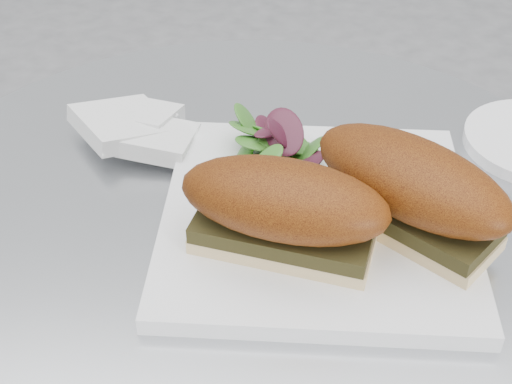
% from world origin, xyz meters
% --- Properties ---
extents(table, '(0.70, 0.70, 0.73)m').
position_xyz_m(table, '(0.00, 0.00, 0.49)').
color(table, '#B3B6BA').
rests_on(table, ground).
extents(plate, '(0.28, 0.28, 0.02)m').
position_xyz_m(plate, '(0.06, -0.00, 0.74)').
color(plate, white).
rests_on(plate, table).
extents(sandwich_left, '(0.18, 0.11, 0.08)m').
position_xyz_m(sandwich_left, '(0.03, -0.05, 0.79)').
color(sandwich_left, '#D7C586').
rests_on(sandwich_left, plate).
extents(sandwich_right, '(0.19, 0.17, 0.08)m').
position_xyz_m(sandwich_right, '(0.13, -0.02, 0.79)').
color(sandwich_right, '#D7C586').
rests_on(sandwich_right, plate).
extents(salad, '(0.10, 0.10, 0.05)m').
position_xyz_m(salad, '(0.02, 0.08, 0.77)').
color(salad, '#39842B').
rests_on(salad, plate).
extents(napkin, '(0.15, 0.15, 0.02)m').
position_xyz_m(napkin, '(-0.12, 0.10, 0.74)').
color(napkin, white).
rests_on(napkin, table).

